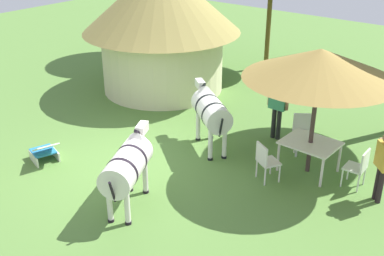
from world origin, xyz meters
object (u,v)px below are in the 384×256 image
at_px(thatched_hut, 162,20).
at_px(patio_dining_table, 310,146).
at_px(shade_umbrella, 320,64).
at_px(zebra_nearest_camera, 128,165).
at_px(patio_chair_near_hut, 302,129).
at_px(patio_chair_east_end, 359,166).
at_px(striped_lounge_chair, 44,152).
at_px(zebra_by_umbrella, 211,111).
at_px(guest_behind_table, 278,103).
at_px(patio_chair_near_lawn, 265,160).
at_px(guest_beside_umbrella, 384,161).

relative_size(thatched_hut, patio_dining_table, 4.04).
height_order(shade_umbrella, zebra_nearest_camera, shade_umbrella).
bearing_deg(patio_chair_near_hut, patio_chair_east_end, 118.09).
xyz_separation_m(striped_lounge_chair, zebra_by_umbrella, (2.67, 3.01, 0.76)).
bearing_deg(striped_lounge_chair, zebra_by_umbrella, -24.37).
bearing_deg(zebra_nearest_camera, striped_lounge_chair, 153.24).
distance_m(patio_dining_table, zebra_by_umbrella, 2.52).
distance_m(striped_lounge_chair, zebra_by_umbrella, 4.09).
height_order(patio_chair_east_end, guest_behind_table, guest_behind_table).
xyz_separation_m(patio_dining_table, zebra_by_umbrella, (-2.45, -0.48, 0.35)).
distance_m(guest_behind_table, zebra_nearest_camera, 4.62).
height_order(patio_dining_table, zebra_by_umbrella, zebra_by_umbrella).
xyz_separation_m(thatched_hut, patio_chair_near_lawn, (5.63, -2.95, -1.75)).
relative_size(thatched_hut, guest_behind_table, 2.98).
xyz_separation_m(patio_dining_table, zebra_nearest_camera, (-2.22, -3.52, 0.27)).
relative_size(guest_beside_umbrella, guest_behind_table, 0.93).
height_order(shade_umbrella, patio_dining_table, shade_umbrella).
distance_m(patio_chair_near_lawn, guest_beside_umbrella, 2.39).
distance_m(shade_umbrella, zebra_nearest_camera, 4.47).
height_order(patio_chair_near_hut, guest_beside_umbrella, guest_beside_umbrella).
bearing_deg(guest_behind_table, zebra_by_umbrella, -122.58).
height_order(thatched_hut, guest_beside_umbrella, thatched_hut).
bearing_deg(patio_chair_east_end, shade_umbrella, 90.00).
bearing_deg(zebra_by_umbrella, guest_behind_table, 2.68).
xyz_separation_m(thatched_hut, zebra_nearest_camera, (3.98, -5.48, -1.35)).
bearing_deg(patio_chair_near_lawn, patio_chair_near_hut, 122.56).
bearing_deg(zebra_nearest_camera, guest_beside_umbrella, 14.27).
relative_size(patio_chair_east_end, guest_beside_umbrella, 0.58).
height_order(patio_chair_east_end, striped_lounge_chair, patio_chair_east_end).
bearing_deg(zebra_nearest_camera, patio_chair_near_lawn, 30.84).
xyz_separation_m(patio_chair_near_hut, guest_beside_umbrella, (2.32, -1.15, 0.41)).
height_order(patio_chair_near_hut, patio_chair_east_end, same).
distance_m(thatched_hut, zebra_nearest_camera, 6.91).
distance_m(thatched_hut, patio_chair_near_lawn, 6.59).
bearing_deg(patio_chair_east_end, guest_behind_table, 67.31).
relative_size(thatched_hut, guest_beside_umbrella, 3.22).
xyz_separation_m(thatched_hut, patio_dining_table, (6.19, -1.96, -1.62)).
xyz_separation_m(shade_umbrella, patio_chair_near_hut, (-0.65, 0.93, -2.04)).
bearing_deg(shade_umbrella, patio_dining_table, -135.00).
xyz_separation_m(thatched_hut, guest_beside_umbrella, (7.86, -2.18, -1.34)).
bearing_deg(thatched_hut, zebra_nearest_camera, -54.05).
bearing_deg(zebra_nearest_camera, shade_umbrella, 31.68).
bearing_deg(patio_chair_near_hut, guest_behind_table, -42.63).
distance_m(patio_dining_table, guest_behind_table, 1.80).
bearing_deg(zebra_by_umbrella, striped_lounge_chair, 175.08).
distance_m(thatched_hut, patio_chair_near_hut, 5.90).
bearing_deg(patio_chair_near_lawn, zebra_by_umbrella, -165.07).
distance_m(guest_beside_umbrella, zebra_by_umbrella, 4.12).
relative_size(thatched_hut, zebra_nearest_camera, 2.52).
bearing_deg(guest_beside_umbrella, shade_umbrella, -140.87).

